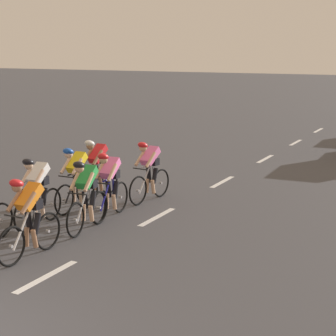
% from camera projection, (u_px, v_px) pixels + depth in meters
% --- Properties ---
extents(lane_markings_centre, '(0.14, 25.60, 0.01)m').
position_uv_depth(lane_markings_centre, '(222.00, 182.00, 17.02)').
color(lane_markings_centre, white).
rests_on(lane_markings_centre, ground).
extents(cyclist_second, '(0.42, 1.72, 1.56)m').
position_uv_depth(cyclist_second, '(28.00, 216.00, 10.75)').
color(cyclist_second, black).
rests_on(cyclist_second, ground).
extents(cyclist_third, '(0.43, 1.72, 1.56)m').
position_uv_depth(cyclist_third, '(37.00, 191.00, 12.67)').
color(cyclist_third, black).
rests_on(cyclist_third, ground).
extents(cyclist_fourth, '(0.45, 1.72, 1.56)m').
position_uv_depth(cyclist_fourth, '(86.00, 194.00, 12.36)').
color(cyclist_fourth, black).
rests_on(cyclist_fourth, ground).
extents(cyclist_fifth, '(0.42, 1.72, 1.56)m').
position_uv_depth(cyclist_fifth, '(76.00, 178.00, 13.92)').
color(cyclist_fifth, black).
rests_on(cyclist_fifth, ground).
extents(cyclist_sixth, '(0.44, 1.72, 1.56)m').
position_uv_depth(cyclist_sixth, '(109.00, 184.00, 13.29)').
color(cyclist_sixth, black).
rests_on(cyclist_sixth, ground).
extents(cyclist_seventh, '(0.43, 1.72, 1.56)m').
position_uv_depth(cyclist_seventh, '(97.00, 168.00, 15.05)').
color(cyclist_seventh, black).
rests_on(cyclist_seventh, ground).
extents(cyclist_eighth, '(0.45, 1.72, 1.56)m').
position_uv_depth(cyclist_eighth, '(149.00, 170.00, 14.77)').
color(cyclist_eighth, black).
rests_on(cyclist_eighth, ground).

